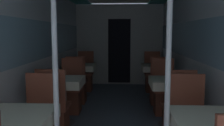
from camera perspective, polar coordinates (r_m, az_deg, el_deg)
The scene contains 18 objects.
wall_left at distance 4.46m, azimuth -15.33°, elevation 2.60°, with size 0.05×8.11×2.29m.
wall_right at distance 4.40m, azimuth 17.75°, elevation 2.46°, with size 0.05×8.11×2.29m.
bulkhead_far at distance 7.22m, azimuth 1.68°, elevation 4.14°, with size 2.47×0.09×2.29m.
dining_table_left_0 at distance 2.54m, azimuth -20.59°, elevation -12.85°, with size 0.63×0.63×0.76m.
support_pole_left_0 at distance 2.30m, azimuth -12.82°, elevation -1.97°, with size 0.05×0.05×2.29m.
dining_table_left_1 at distance 4.17m, azimuth -11.03°, elevation -4.82°, with size 0.63×0.63×0.76m.
chair_left_near_1 at distance 3.72m, azimuth -13.00°, elevation -11.80°, with size 0.40×0.40×1.01m.
chair_left_far_1 at distance 4.79m, azimuth -9.33°, elevation -7.46°, with size 0.40×0.40×1.01m.
dining_table_left_2 at distance 5.88m, azimuth -7.01°, elevation -1.32°, with size 0.63×0.63×0.76m.
chair_left_near_2 at distance 5.38m, azimuth -7.96°, elevation -5.82°, with size 0.40×0.40×1.01m.
chair_left_far_2 at distance 6.49m, azimuth -6.13°, elevation -3.59°, with size 0.40×0.40×1.01m.
support_pole_right_0 at distance 2.26m, azimuth 12.68°, elevation -2.14°, with size 0.05×0.05×2.29m.
dining_table_right_1 at distance 4.12m, azimuth 13.13°, elevation -5.00°, with size 0.63×0.63×0.76m.
chair_right_near_1 at distance 3.67m, azimuth 14.65°, elevation -12.10°, with size 0.40×0.40×1.01m.
chair_right_far_1 at distance 4.75m, azimuth 11.74°, elevation -7.63°, with size 0.40×0.40×1.01m.
dining_table_right_2 at distance 5.84m, azimuth 9.95°, elevation -1.41°, with size 0.63×0.63×0.76m.
chair_right_near_2 at distance 5.35m, azimuth 10.67°, elevation -5.95°, with size 0.40×0.40×1.01m.
chair_right_far_2 at distance 6.46m, azimuth 9.24°, elevation -3.69°, with size 0.40×0.40×1.01m.
Camera 1 is at (0.10, -1.57, 1.50)m, focal length 40.00 mm.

